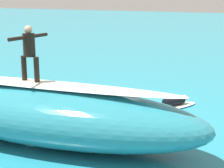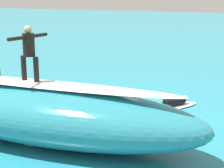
{
  "view_description": "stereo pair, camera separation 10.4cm",
  "coord_description": "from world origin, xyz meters",
  "px_view_note": "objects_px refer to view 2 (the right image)",
  "views": [
    {
      "loc": [
        -4.98,
        10.95,
        3.96
      ],
      "look_at": [
        -0.52,
        0.71,
        1.2
      ],
      "focal_mm": 60.95,
      "sensor_mm": 36.0,
      "label": 1
    },
    {
      "loc": [
        -5.08,
        10.91,
        3.96
      ],
      "look_at": [
        -0.52,
        0.71,
        1.2
      ],
      "focal_mm": 60.95,
      "sensor_mm": 36.0,
      "label": 2
    }
  ],
  "objects_px": {
    "surfer_riding": "(29,49)",
    "surfboard_paddling": "(174,107)",
    "surfboard_riding": "(31,83)",
    "surfer_paddling": "(171,102)",
    "buoy_marker": "(1,93)"
  },
  "relations": [
    {
      "from": "buoy_marker",
      "to": "surfer_paddling",
      "type": "bearing_deg",
      "value": -161.88
    },
    {
      "from": "surfer_riding",
      "to": "surfboard_paddling",
      "type": "bearing_deg",
      "value": -114.71
    },
    {
      "from": "surfer_riding",
      "to": "buoy_marker",
      "type": "xyz_separation_m",
      "value": [
        3.08,
        -2.37,
        -2.11
      ]
    },
    {
      "from": "surfboard_riding",
      "to": "surfer_paddling",
      "type": "bearing_deg",
      "value": -114.65
    },
    {
      "from": "surfboard_riding",
      "to": "surfer_riding",
      "type": "bearing_deg",
      "value": -172.39
    },
    {
      "from": "surfer_paddling",
      "to": "buoy_marker",
      "type": "xyz_separation_m",
      "value": [
        5.77,
        1.89,
        0.17
      ]
    },
    {
      "from": "surfboard_riding",
      "to": "surfboard_paddling",
      "type": "height_order",
      "value": "surfboard_riding"
    },
    {
      "from": "surfboard_riding",
      "to": "buoy_marker",
      "type": "xyz_separation_m",
      "value": [
        3.08,
        -2.37,
        -1.21
      ]
    },
    {
      "from": "surfer_riding",
      "to": "surfboard_paddling",
      "type": "distance_m",
      "value": 5.72
    },
    {
      "from": "surfer_riding",
      "to": "buoy_marker",
      "type": "height_order",
      "value": "surfer_riding"
    },
    {
      "from": "surfboard_paddling",
      "to": "surfer_paddling",
      "type": "xyz_separation_m",
      "value": [
        0.07,
        0.1,
        0.17
      ]
    },
    {
      "from": "surfboard_riding",
      "to": "surfer_riding",
      "type": "xyz_separation_m",
      "value": [
        -0.0,
        0.0,
        0.9
      ]
    },
    {
      "from": "surfer_paddling",
      "to": "buoy_marker",
      "type": "distance_m",
      "value": 6.08
    },
    {
      "from": "surfboard_riding",
      "to": "surfer_riding",
      "type": "distance_m",
      "value": 0.9
    },
    {
      "from": "surfer_riding",
      "to": "surfer_paddling",
      "type": "distance_m",
      "value": 5.53
    }
  ]
}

